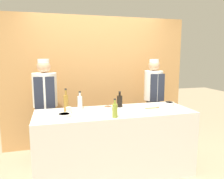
{
  "coord_description": "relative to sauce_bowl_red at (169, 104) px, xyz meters",
  "views": [
    {
      "loc": [
        -0.82,
        -2.83,
        1.69
      ],
      "look_at": [
        0.0,
        0.15,
        1.21
      ],
      "focal_mm": 35.0,
      "sensor_mm": 36.0,
      "label": 1
    }
  ],
  "objects": [
    {
      "name": "cup_cream",
      "position": [
        -1.52,
        -0.06,
        0.01
      ],
      "size": [
        0.08,
        0.08,
        0.09
      ],
      "color": "silver",
      "rests_on": "counter"
    },
    {
      "name": "sauce_bowl_red",
      "position": [
        0.0,
        0.0,
        0.0
      ],
      "size": [
        0.15,
        0.15,
        0.06
      ],
      "color": "silver",
      "rests_on": "counter"
    },
    {
      "name": "ground_plane",
      "position": [
        -0.89,
        -0.09,
        -0.96
      ],
      "size": [
        14.0,
        14.0,
        0.0
      ],
      "primitive_type": "plane",
      "color": "tan"
    },
    {
      "name": "sauce_bowl_orange",
      "position": [
        -1.59,
        -0.21,
        -0.01
      ],
      "size": [
        0.16,
        0.16,
        0.04
      ],
      "color": "silver",
      "rests_on": "counter"
    },
    {
      "name": "bottle_soy",
      "position": [
        -0.76,
        0.13,
        0.06
      ],
      "size": [
        0.08,
        0.08,
        0.24
      ],
      "color": "black",
      "rests_on": "counter"
    },
    {
      "name": "sauce_bowl_brown",
      "position": [
        -0.97,
        -0.01,
        -0.0
      ],
      "size": [
        0.14,
        0.14,
        0.05
      ],
      "color": "silver",
      "rests_on": "counter"
    },
    {
      "name": "bottle_vinegar",
      "position": [
        -1.55,
        0.02,
        0.1
      ],
      "size": [
        0.06,
        0.06,
        0.33
      ],
      "color": "olive",
      "rests_on": "counter"
    },
    {
      "name": "chef_left",
      "position": [
        -1.84,
        0.66,
        -0.08
      ],
      "size": [
        0.38,
        0.38,
        1.64
      ],
      "color": "#28282D",
      "rests_on": "ground_plane"
    },
    {
      "name": "wooden_spoon",
      "position": [
        -0.3,
        -0.09,
        -0.02
      ],
      "size": [
        0.22,
        0.04,
        0.02
      ],
      "color": "#B2844C",
      "rests_on": "counter"
    },
    {
      "name": "bottle_oil",
      "position": [
        -0.98,
        -0.4,
        0.06
      ],
      "size": [
        0.07,
        0.07,
        0.24
      ],
      "color": "olive",
      "rests_on": "counter"
    },
    {
      "name": "counter",
      "position": [
        -0.89,
        -0.09,
        -0.49
      ],
      "size": [
        2.18,
        0.77,
        0.93
      ],
      "color": "beige",
      "rests_on": "ground_plane"
    },
    {
      "name": "cabinet_wall",
      "position": [
        -0.89,
        1.16,
        0.24
      ],
      "size": [
        3.46,
        0.18,
        2.4
      ],
      "color": "#B7844C",
      "rests_on": "ground_plane"
    },
    {
      "name": "bottle_clear",
      "position": [
        -1.35,
        0.14,
        0.07
      ],
      "size": [
        0.07,
        0.07,
        0.26
      ],
      "color": "silver",
      "rests_on": "counter"
    },
    {
      "name": "chef_right",
      "position": [
        0.05,
        0.66,
        -0.07
      ],
      "size": [
        0.33,
        0.33,
        1.62
      ],
      "color": "#28282D",
      "rests_on": "ground_plane"
    },
    {
      "name": "cutting_board",
      "position": [
        -0.71,
        -0.2,
        -0.02
      ],
      "size": [
        0.37,
        0.26,
        0.02
      ],
      "color": "white",
      "rests_on": "counter"
    }
  ]
}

